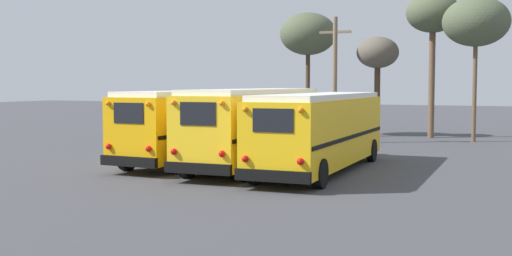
{
  "coord_description": "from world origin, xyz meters",
  "views": [
    {
      "loc": [
        10.16,
        -23.14,
        3.33
      ],
      "look_at": [
        0.0,
        0.41,
        1.57
      ],
      "focal_mm": 45.0,
      "sensor_mm": 36.0,
      "label": 1
    }
  ],
  "objects_px": {
    "bare_tree_0": "(378,55)",
    "bare_tree_1": "(476,22)",
    "school_bus_2": "(321,129)",
    "bare_tree_3": "(433,15)",
    "school_bus_1": "(256,124)",
    "bare_tree_2": "(308,35)",
    "utility_pole": "(335,77)",
    "school_bus_0": "(197,123)"
  },
  "relations": [
    {
      "from": "school_bus_2",
      "to": "bare_tree_1",
      "type": "bearing_deg",
      "value": 74.67
    },
    {
      "from": "bare_tree_1",
      "to": "bare_tree_2",
      "type": "distance_m",
      "value": 10.3
    },
    {
      "from": "school_bus_1",
      "to": "bare_tree_0",
      "type": "bearing_deg",
      "value": 86.35
    },
    {
      "from": "bare_tree_0",
      "to": "bare_tree_1",
      "type": "distance_m",
      "value": 6.45
    },
    {
      "from": "school_bus_1",
      "to": "utility_pole",
      "type": "bearing_deg",
      "value": 90.23
    },
    {
      "from": "school_bus_0",
      "to": "bare_tree_2",
      "type": "distance_m",
      "value": 16.28
    },
    {
      "from": "bare_tree_1",
      "to": "bare_tree_0",
      "type": "bearing_deg",
      "value": 164.47
    },
    {
      "from": "school_bus_1",
      "to": "utility_pole",
      "type": "distance_m",
      "value": 11.49
    },
    {
      "from": "bare_tree_1",
      "to": "bare_tree_2",
      "type": "relative_size",
      "value": 1.05
    },
    {
      "from": "school_bus_1",
      "to": "bare_tree_2",
      "type": "relative_size",
      "value": 1.3
    },
    {
      "from": "school_bus_0",
      "to": "bare_tree_0",
      "type": "height_order",
      "value": "bare_tree_0"
    },
    {
      "from": "school_bus_2",
      "to": "bare_tree_1",
      "type": "relative_size",
      "value": 1.27
    },
    {
      "from": "bare_tree_1",
      "to": "school_bus_0",
      "type": "bearing_deg",
      "value": -123.46
    },
    {
      "from": "bare_tree_3",
      "to": "school_bus_1",
      "type": "bearing_deg",
      "value": -104.37
    },
    {
      "from": "utility_pole",
      "to": "bare_tree_1",
      "type": "height_order",
      "value": "bare_tree_1"
    },
    {
      "from": "school_bus_0",
      "to": "bare_tree_3",
      "type": "height_order",
      "value": "bare_tree_3"
    },
    {
      "from": "school_bus_1",
      "to": "bare_tree_0",
      "type": "height_order",
      "value": "bare_tree_0"
    },
    {
      "from": "school_bus_2",
      "to": "bare_tree_3",
      "type": "relative_size",
      "value": 1.18
    },
    {
      "from": "school_bus_1",
      "to": "bare_tree_0",
      "type": "distance_m",
      "value": 17.38
    },
    {
      "from": "bare_tree_2",
      "to": "school_bus_2",
      "type": "bearing_deg",
      "value": -69.59
    },
    {
      "from": "bare_tree_1",
      "to": "bare_tree_2",
      "type": "xyz_separation_m",
      "value": [
        -10.28,
        0.54,
        -0.35
      ]
    },
    {
      "from": "school_bus_1",
      "to": "bare_tree_2",
      "type": "bearing_deg",
      "value": 101.34
    },
    {
      "from": "school_bus_0",
      "to": "bare_tree_0",
      "type": "relative_size",
      "value": 1.52
    },
    {
      "from": "school_bus_1",
      "to": "utility_pole",
      "type": "xyz_separation_m",
      "value": [
        -0.04,
        11.31,
        2.0
      ]
    },
    {
      "from": "utility_pole",
      "to": "bare_tree_0",
      "type": "relative_size",
      "value": 1.12
    },
    {
      "from": "school_bus_0",
      "to": "school_bus_1",
      "type": "bearing_deg",
      "value": -6.38
    },
    {
      "from": "school_bus_2",
      "to": "utility_pole",
      "type": "xyz_separation_m",
      "value": [
        -2.87,
        11.58,
        2.1
      ]
    },
    {
      "from": "school_bus_2",
      "to": "bare_tree_0",
      "type": "relative_size",
      "value": 1.66
    },
    {
      "from": "school_bus_2",
      "to": "school_bus_1",
      "type": "bearing_deg",
      "value": 174.6
    },
    {
      "from": "school_bus_1",
      "to": "bare_tree_3",
      "type": "bearing_deg",
      "value": 75.63
    },
    {
      "from": "school_bus_0",
      "to": "bare_tree_2",
      "type": "relative_size",
      "value": 1.21
    },
    {
      "from": "school_bus_1",
      "to": "bare_tree_1",
      "type": "relative_size",
      "value": 1.24
    },
    {
      "from": "school_bus_2",
      "to": "bare_tree_3",
      "type": "xyz_separation_m",
      "value": [
        1.59,
        17.51,
        5.93
      ]
    },
    {
      "from": "school_bus_0",
      "to": "utility_pole",
      "type": "xyz_separation_m",
      "value": [
        2.78,
        10.99,
        2.05
      ]
    },
    {
      "from": "utility_pole",
      "to": "bare_tree_3",
      "type": "distance_m",
      "value": 8.35
    },
    {
      "from": "bare_tree_2",
      "to": "school_bus_1",
      "type": "bearing_deg",
      "value": -78.66
    },
    {
      "from": "utility_pole",
      "to": "bare_tree_1",
      "type": "relative_size",
      "value": 0.85
    },
    {
      "from": "bare_tree_0",
      "to": "bare_tree_3",
      "type": "relative_size",
      "value": 0.71
    },
    {
      "from": "school_bus_0",
      "to": "bare_tree_0",
      "type": "distance_m",
      "value": 17.49
    },
    {
      "from": "school_bus_2",
      "to": "bare_tree_0",
      "type": "xyz_separation_m",
      "value": [
        -1.74,
        17.26,
        3.57
      ]
    },
    {
      "from": "school_bus_2",
      "to": "bare_tree_2",
      "type": "relative_size",
      "value": 1.33
    },
    {
      "from": "school_bus_0",
      "to": "bare_tree_1",
      "type": "height_order",
      "value": "bare_tree_1"
    }
  ]
}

